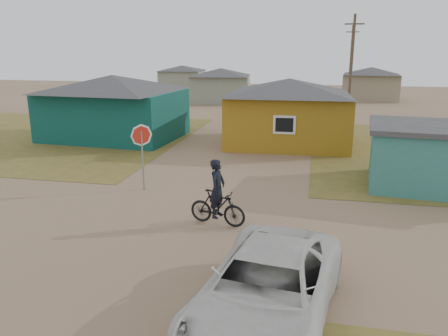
{
  "coord_description": "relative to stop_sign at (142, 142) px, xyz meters",
  "views": [
    {
      "loc": [
        4.1,
        -12.26,
        5.57
      ],
      "look_at": [
        0.88,
        3.0,
        1.3
      ],
      "focal_mm": 35.0,
      "sensor_mm": 36.0,
      "label": 1
    }
  ],
  "objects": [
    {
      "name": "house_beige_east",
      "position": [
        12.61,
        36.32,
        -0.12
      ],
      "size": [
        6.95,
        6.05,
        3.6
      ],
      "color": "gray",
      "rests_on": "ground"
    },
    {
      "name": "grass_nw",
      "position": [
        -11.39,
        9.32,
        -1.97
      ],
      "size": [
        20.0,
        18.0,
        0.0
      ],
      "primitive_type": "cube",
      "color": "olive",
      "rests_on": "ground"
    },
    {
      "name": "stop_sign",
      "position": [
        0.0,
        0.0,
        0.0
      ],
      "size": [
        0.85,
        0.33,
        2.71
      ],
      "color": "gray",
      "rests_on": "ground"
    },
    {
      "name": "house_pale_north",
      "position": [
        -11.39,
        42.32,
        -0.22
      ],
      "size": [
        6.28,
        5.81,
        3.4
      ],
      "color": "gray",
      "rests_on": "ground"
    },
    {
      "name": "utility_pole_far",
      "position": [
        10.11,
        34.32,
        2.16
      ],
      "size": [
        1.4,
        0.2,
        8.0
      ],
      "color": "brown",
      "rests_on": "ground"
    },
    {
      "name": "house_teal",
      "position": [
        -5.89,
        9.82,
        0.08
      ],
      "size": [
        8.93,
        7.08,
        4.0
      ],
      "color": "#0B3E38",
      "rests_on": "ground"
    },
    {
      "name": "house_yellow",
      "position": [
        5.11,
        10.31,
        0.03
      ],
      "size": [
        7.72,
        6.76,
        3.9
      ],
      "color": "#9A6E17",
      "rests_on": "ground"
    },
    {
      "name": "utility_pole_near",
      "position": [
        9.11,
        18.32,
        2.16
      ],
      "size": [
        1.4,
        0.2,
        8.0
      ],
      "color": "brown",
      "rests_on": "ground"
    },
    {
      "name": "ground",
      "position": [
        2.61,
        -3.68,
        -1.97
      ],
      "size": [
        120.0,
        120.0,
        0.0
      ],
      "primitive_type": "plane",
      "color": "#8C6C51"
    },
    {
      "name": "cyclist",
      "position": [
        3.74,
        -2.93,
        -1.18
      ],
      "size": [
        2.01,
        0.93,
        2.19
      ],
      "color": "black",
      "rests_on": "ground"
    },
    {
      "name": "house_pale_west",
      "position": [
        -3.39,
        30.32,
        -0.12
      ],
      "size": [
        7.04,
        6.15,
        3.6
      ],
      "color": "gray",
      "rests_on": "ground"
    },
    {
      "name": "vehicle",
      "position": [
        5.93,
        -7.95,
        -1.19
      ],
      "size": [
        3.35,
        5.93,
        1.56
      ],
      "primitive_type": "imported",
      "rotation": [
        0.0,
        0.0,
        -0.14
      ],
      "color": "silver",
      "rests_on": "ground"
    }
  ]
}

